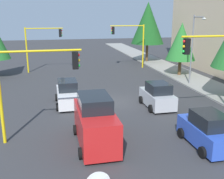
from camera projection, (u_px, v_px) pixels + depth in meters
ground_plane at (111, 102)px, 22.94m from camera, size 120.00×120.00×0.00m
sidewalk_kerb at (196, 81)px, 29.83m from camera, size 80.00×4.00×0.15m
traffic_signal_near_right at (34, 76)px, 15.11m from camera, size 0.36×4.59×5.30m
traffic_signal_far_left at (130, 38)px, 36.24m from camera, size 0.36×4.59×5.74m
traffic_signal_near_left at (220, 62)px, 17.39m from camera, size 0.36×4.59×5.91m
traffic_signal_far_right at (41, 41)px, 33.88m from camera, size 0.36×4.59×5.52m
street_lamp_curbside at (194, 43)px, 27.12m from camera, size 2.15×0.28×7.00m
tree_roadside_mid at (181, 42)px, 31.51m from camera, size 3.39×3.39×6.16m
tree_roadside_far at (148, 23)px, 40.35m from camera, size 4.80×4.80×8.79m
delivery_van_red at (95, 122)px, 15.26m from camera, size 4.80×2.22×2.77m
car_white at (68, 94)px, 22.06m from camera, size 4.09×1.98×1.98m
car_blue at (207, 131)px, 15.08m from camera, size 3.87×1.97×1.98m
car_silver at (157, 96)px, 21.48m from camera, size 3.65×2.09×1.98m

